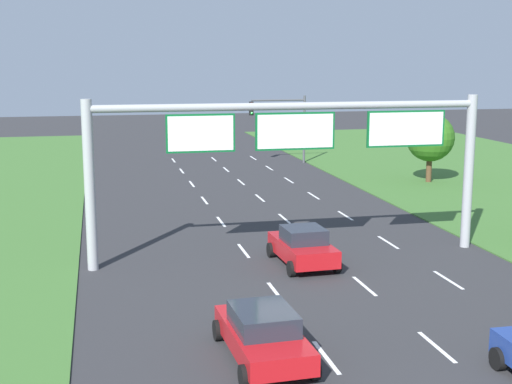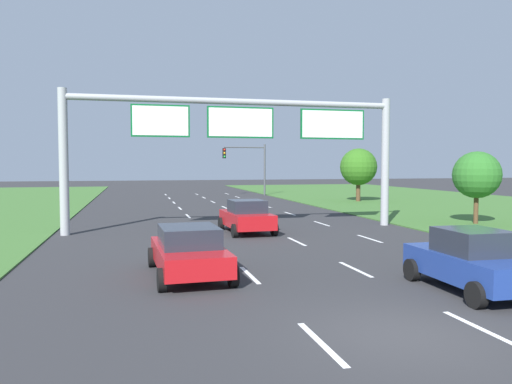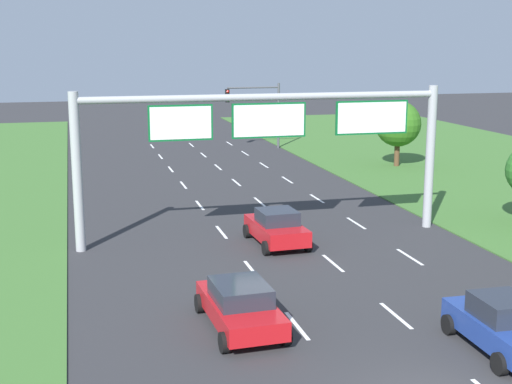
% 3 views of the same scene
% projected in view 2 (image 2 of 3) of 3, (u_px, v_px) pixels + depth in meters
% --- Properties ---
extents(ground_plane, '(200.00, 200.00, 0.00)m').
position_uv_depth(ground_plane, '(404.00, 336.00, 9.85)').
color(ground_plane, '#2D2D30').
extents(lane_dashes_inner_left, '(0.14, 68.40, 0.01)m').
position_uv_depth(lane_dashes_inner_left, '(208.00, 235.00, 23.99)').
color(lane_dashes_inner_left, white).
rests_on(lane_dashes_inner_left, ground_plane).
extents(lane_dashes_inner_right, '(0.14, 68.40, 0.01)m').
position_uv_depth(lane_dashes_inner_right, '(277.00, 232.00, 24.82)').
color(lane_dashes_inner_right, white).
rests_on(lane_dashes_inner_right, ground_plane).
extents(lane_dashes_slip, '(0.14, 68.40, 0.01)m').
position_uv_depth(lane_dashes_slip, '(343.00, 230.00, 25.65)').
color(lane_dashes_slip, white).
rests_on(lane_dashes_slip, ground_plane).
extents(car_near_red, '(2.31, 4.13, 1.63)m').
position_uv_depth(car_near_red, '(247.00, 217.00, 24.69)').
color(car_near_red, red).
rests_on(car_near_red, ground_plane).
extents(car_lead_silver, '(2.08, 4.00, 1.67)m').
position_uv_depth(car_lead_silver, '(472.00, 261.00, 13.26)').
color(car_lead_silver, navy).
rests_on(car_lead_silver, ground_plane).
extents(car_far_ahead, '(2.34, 4.55, 1.52)m').
position_uv_depth(car_far_ahead, '(189.00, 251.00, 15.08)').
color(car_far_ahead, red).
rests_on(car_far_ahead, ground_plane).
extents(sign_gantry, '(17.24, 0.44, 7.00)m').
position_uv_depth(sign_gantry, '(242.00, 134.00, 25.64)').
color(sign_gantry, '#9EA0A5').
rests_on(sign_gantry, ground_plane).
extents(traffic_light_mast, '(4.76, 0.49, 5.60)m').
position_uv_depth(traffic_light_mast, '(247.00, 160.00, 54.14)').
color(traffic_light_mast, '#47494F').
rests_on(traffic_light_mast, ground_plane).
extents(roadside_tree_mid, '(2.63, 2.63, 4.12)m').
position_uv_depth(roadside_tree_mid, '(477.00, 175.00, 27.93)').
color(roadside_tree_mid, '#513823').
rests_on(roadside_tree_mid, ground_plane).
extents(roadside_tree_far, '(3.33, 3.33, 4.85)m').
position_uv_depth(roadside_tree_far, '(358.00, 167.00, 45.10)').
color(roadside_tree_far, '#513823').
rests_on(roadside_tree_far, ground_plane).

